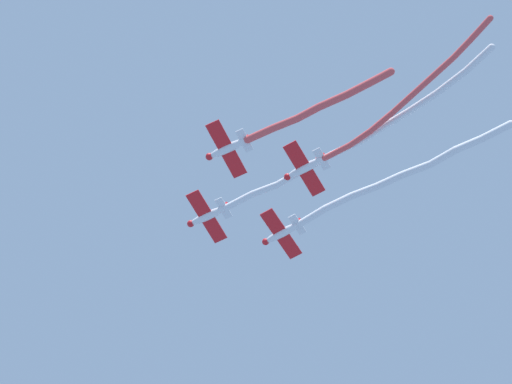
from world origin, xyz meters
name	(u,v)px	position (x,y,z in m)	size (l,w,h in m)	color
airplane_lead	(207,216)	(0.30, 0.15, 84.52)	(6.82, 5.30, 1.72)	white
smoke_trail_lead	(357,138)	(9.32, 16.67, 84.65)	(18.11, 28.44, 1.63)	white
airplane_left_wing	(227,149)	(8.62, 2.73, 84.12)	(6.86, 5.32, 1.72)	white
smoke_trail_left_wing	(318,107)	(13.19, 12.44, 83.82)	(8.00, 15.61, 1.42)	#DB4C4C
airplane_right_wing	(282,233)	(-2.29, 8.47, 84.82)	(6.69, 5.28, 1.72)	white
smoke_trail_right_wing	(402,175)	(4.93, 21.61, 84.34)	(12.58, 22.90, 1.89)	white
airplane_slot	(305,168)	(6.03, 11.05, 84.32)	(6.74, 5.27, 1.72)	white
smoke_trail_slot	(409,95)	(14.03, 21.83, 84.47)	(15.18, 17.02, 1.71)	#DB4C4C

